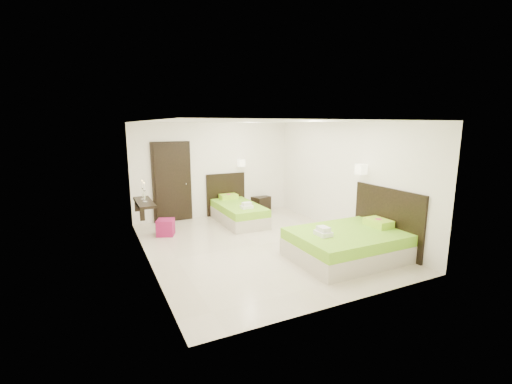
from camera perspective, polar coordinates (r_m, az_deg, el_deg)
name	(u,v)px	position (r m, az deg, el deg)	size (l,w,h in m)	color
floor	(258,245)	(7.43, 0.32, -8.82)	(5.50, 5.50, 0.00)	beige
bed_single	(238,211)	(9.11, -3.10, -3.20)	(1.15, 1.91, 1.57)	beige
bed_double	(350,243)	(6.91, 15.36, -8.13)	(2.08, 1.77, 1.71)	beige
nightstand	(260,204)	(10.27, 0.71, -1.94)	(0.50, 0.44, 0.44)	black
ottoman	(166,227)	(8.29, -14.83, -5.72)	(0.38, 0.38, 0.38)	maroon
door	(172,182)	(9.28, -13.82, 1.57)	(1.02, 0.15, 2.14)	black
console_shelf	(144,203)	(8.12, -18.19, -1.68)	(0.35, 1.20, 0.78)	black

